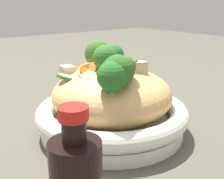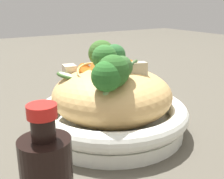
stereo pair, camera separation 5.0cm
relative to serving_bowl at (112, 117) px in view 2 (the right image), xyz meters
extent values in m
plane|color=#4E493E|center=(0.00, 0.00, -0.03)|extent=(3.00, 3.00, 0.00)
cylinder|color=white|center=(0.00, 0.00, -0.02)|extent=(0.26, 0.26, 0.02)
torus|color=white|center=(0.00, 0.00, 0.01)|extent=(0.27, 0.27, 0.03)
ellipsoid|color=tan|center=(0.00, 0.00, 0.04)|extent=(0.21, 0.21, 0.10)
torus|color=#DEAB67|center=(0.00, 0.01, 0.09)|extent=(0.09, 0.09, 0.02)
torus|color=tan|center=(0.00, 0.00, 0.08)|extent=(0.08, 0.07, 0.03)
torus|color=tan|center=(-0.05, -0.02, 0.07)|extent=(0.06, 0.06, 0.02)
torus|color=tan|center=(0.03, -0.01, 0.09)|extent=(0.07, 0.07, 0.03)
cone|color=#9BC076|center=(0.05, 0.06, 0.07)|extent=(0.03, 0.03, 0.02)
sphere|color=#296627|center=(0.05, 0.06, 0.10)|extent=(0.06, 0.06, 0.05)
cone|color=#9EB873|center=(0.04, 0.06, 0.08)|extent=(0.02, 0.02, 0.01)
sphere|color=#2C6025|center=(0.04, 0.06, 0.10)|extent=(0.06, 0.06, 0.05)
cone|color=#A1C272|center=(0.02, 0.01, 0.09)|extent=(0.02, 0.02, 0.02)
sphere|color=#326D2D|center=(0.02, 0.01, 0.11)|extent=(0.05, 0.05, 0.04)
cone|color=#99C17A|center=(-0.02, -0.02, 0.09)|extent=(0.02, 0.02, 0.01)
sphere|color=#2E6532|center=(-0.02, -0.02, 0.11)|extent=(0.06, 0.06, 0.04)
cone|color=#96BB75|center=(-0.02, -0.07, 0.08)|extent=(0.02, 0.02, 0.02)
sphere|color=#396328|center=(-0.02, -0.07, 0.10)|extent=(0.05, 0.05, 0.05)
cone|color=#9DB576|center=(0.01, 0.05, 0.08)|extent=(0.02, 0.02, 0.02)
sphere|color=#396631|center=(0.01, 0.05, 0.10)|extent=(0.05, 0.05, 0.04)
cylinder|color=orange|center=(0.04, -0.03, 0.09)|extent=(0.03, 0.03, 0.02)
cylinder|color=orange|center=(-0.06, -0.03, 0.08)|extent=(0.03, 0.02, 0.02)
cylinder|color=orange|center=(0.03, -0.02, 0.09)|extent=(0.02, 0.03, 0.03)
cylinder|color=beige|center=(-0.01, 0.01, 0.09)|extent=(0.05, 0.05, 0.02)
torus|color=#325F34|center=(-0.01, 0.01, 0.09)|extent=(0.05, 0.05, 0.02)
cylinder|color=beige|center=(0.07, -0.04, 0.08)|extent=(0.04, 0.04, 0.02)
torus|color=#375B27|center=(0.07, -0.04, 0.08)|extent=(0.04, 0.04, 0.02)
cylinder|color=beige|center=(-0.02, 0.02, 0.09)|extent=(0.05, 0.05, 0.03)
torus|color=#3A5A2F|center=(-0.02, 0.02, 0.09)|extent=(0.06, 0.06, 0.03)
cube|color=beige|center=(-0.03, 0.03, 0.09)|extent=(0.04, 0.03, 0.02)
cube|color=#C4B095|center=(0.05, -0.07, 0.08)|extent=(0.03, 0.03, 0.03)
cylinder|color=black|center=(0.19, 0.18, 0.10)|extent=(0.02, 0.02, 0.02)
cylinder|color=red|center=(0.19, 0.18, 0.11)|extent=(0.03, 0.03, 0.01)
camera|label=1|loc=(0.30, 0.37, 0.20)|focal=45.65mm
camera|label=2|loc=(0.26, 0.40, 0.20)|focal=45.65mm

